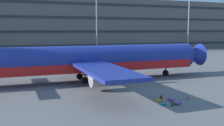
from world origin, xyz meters
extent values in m
plane|color=slate|center=(0.00, 0.00, 0.00)|extent=(600.00, 600.00, 0.00)
cube|color=#605B56|center=(0.00, 53.37, 8.72)|extent=(175.23, 14.93, 17.44)
cube|color=#2D2D33|center=(0.00, 45.81, 2.18)|extent=(173.48, 0.24, 0.70)
cube|color=#2D2D33|center=(0.00, 45.81, 6.54)|extent=(173.48, 0.24, 0.70)
cube|color=#2D2D33|center=(0.00, 45.81, 10.90)|extent=(173.48, 0.24, 0.70)
cube|color=#2D2D33|center=(0.00, 45.81, 15.26)|extent=(173.48, 0.24, 0.70)
cylinder|color=navy|center=(-0.07, -1.37, 3.10)|extent=(31.63, 3.81, 3.71)
cube|color=red|center=(-0.07, -1.37, 2.08)|extent=(30.36, 3.73, 1.19)
cone|color=navy|center=(16.76, -1.32, 3.10)|extent=(2.98, 3.53, 3.52)
cube|color=navy|center=(-1.10, 7.12, 2.82)|extent=(4.44, 13.29, 0.36)
cube|color=navy|center=(-1.04, -9.87, 2.82)|extent=(4.44, 13.29, 0.36)
cylinder|color=#9E9EA3|center=(-0.59, 4.73, 1.50)|extent=(2.66, 2.05, 2.04)
cylinder|color=#9E9EA3|center=(-0.55, -7.48, 1.50)|extent=(2.66, 2.05, 2.04)
cylinder|color=black|center=(11.95, -1.33, 0.45)|extent=(0.90, 0.35, 0.90)
cylinder|color=slate|center=(11.95, -1.33, 1.07)|extent=(0.20, 0.20, 1.25)
cylinder|color=black|center=(-1.34, 0.20, 0.45)|extent=(0.90, 0.35, 0.90)
cylinder|color=slate|center=(-1.34, 0.20, 1.07)|extent=(0.20, 0.20, 1.25)
cylinder|color=black|center=(-1.33, -2.95, 0.45)|extent=(0.90, 0.35, 0.90)
cylinder|color=slate|center=(-1.33, -2.95, 1.07)|extent=(0.20, 0.20, 1.25)
cylinder|color=gray|center=(13.72, 40.38, 9.86)|extent=(0.36, 0.36, 19.73)
cylinder|color=gray|center=(46.82, 40.38, 12.51)|extent=(0.36, 0.36, 25.01)
cube|color=#72388C|center=(4.43, -15.56, 0.12)|extent=(0.80, 0.70, 0.24)
cube|color=black|center=(4.11, -15.71, 0.12)|extent=(0.13, 0.22, 0.02)
cube|color=#72388C|center=(4.60, -14.13, 0.11)|extent=(0.50, 0.84, 0.22)
cube|color=black|center=(4.68, -13.72, 0.11)|extent=(0.18, 0.06, 0.02)
cube|color=#147266|center=(2.97, -15.25, 0.10)|extent=(0.67, 0.53, 0.20)
cube|color=black|center=(2.65, -15.20, 0.10)|extent=(0.06, 0.23, 0.02)
cube|color=orange|center=(3.27, -13.97, 0.11)|extent=(0.76, 0.68, 0.21)
cube|color=black|center=(3.56, -14.12, 0.11)|extent=(0.13, 0.20, 0.02)
ellipsoid|color=gray|center=(6.41, -14.44, 0.26)|extent=(0.42, 0.39, 0.52)
ellipsoid|color=gray|center=(6.35, -14.54, 0.18)|extent=(0.26, 0.22, 0.23)
torus|color=black|center=(6.43, -14.41, 0.53)|extent=(0.08, 0.05, 0.08)
cube|color=black|center=(6.55, -14.39, 0.26)|extent=(0.04, 0.04, 0.44)
cube|color=black|center=(6.39, -14.29, 0.26)|extent=(0.04, 0.04, 0.44)
ellipsoid|color=#264C26|center=(3.61, -15.88, 0.26)|extent=(0.35, 0.31, 0.51)
ellipsoid|color=#264C26|center=(3.59, -15.99, 0.18)|extent=(0.23, 0.15, 0.23)
torus|color=black|center=(3.62, -15.84, 0.52)|extent=(0.08, 0.03, 0.08)
cube|color=black|center=(3.72, -15.79, 0.26)|extent=(0.04, 0.03, 0.43)
cube|color=black|center=(3.55, -15.75, 0.26)|extent=(0.04, 0.03, 0.43)
ellipsoid|color=#592619|center=(3.86, -13.45, 0.24)|extent=(0.40, 0.36, 0.48)
ellipsoid|color=#592619|center=(3.81, -13.37, 0.17)|extent=(0.25, 0.21, 0.22)
torus|color=black|center=(3.88, -13.47, 0.49)|extent=(0.08, 0.05, 0.08)
cube|color=black|center=(3.83, -13.57, 0.24)|extent=(0.04, 0.04, 0.41)
cube|color=black|center=(3.99, -13.47, 0.24)|extent=(0.04, 0.04, 0.41)
camera|label=1|loc=(-10.00, -36.24, 7.10)|focal=42.28mm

